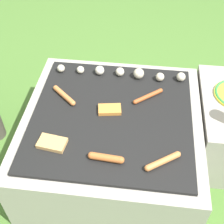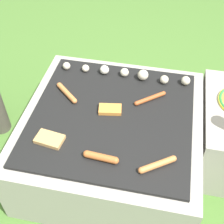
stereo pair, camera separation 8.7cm
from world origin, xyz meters
TOP-DOWN VIEW (x-y plane):
  - ground_plane at (0.00, 0.00)m, footprint 14.00×14.00m
  - grill at (0.00, 0.00)m, footprint 0.89×0.89m
  - sausage_front_center at (-0.26, 0.10)m, footprint 0.14×0.13m
  - sausage_front_left at (0.01, -0.27)m, footprint 0.16×0.04m
  - sausage_back_right at (0.25, -0.26)m, footprint 0.15×0.11m
  - sausage_front_right at (0.17, 0.14)m, footprint 0.15×0.13m
  - bread_slice_right at (-0.01, 0.03)m, footprint 0.12×0.08m
  - bread_slice_left at (-0.25, -0.22)m, footprint 0.14×0.10m
  - mushroom_row at (0.04, 0.31)m, footprint 0.72×0.06m

SIDE VIEW (x-z plane):
  - ground_plane at x=0.00m, z-range 0.00..0.00m
  - grill at x=0.00m, z-range 0.00..0.38m
  - bread_slice_right at x=-0.01m, z-range 0.38..0.40m
  - bread_slice_left at x=-0.25m, z-range 0.38..0.40m
  - sausage_front_right at x=0.17m, z-range 0.38..0.40m
  - sausage_front_center at x=-0.26m, z-range 0.38..0.41m
  - sausage_back_right at x=0.25m, z-range 0.38..0.41m
  - sausage_front_left at x=0.01m, z-range 0.38..0.41m
  - mushroom_row at x=0.04m, z-range 0.38..0.43m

